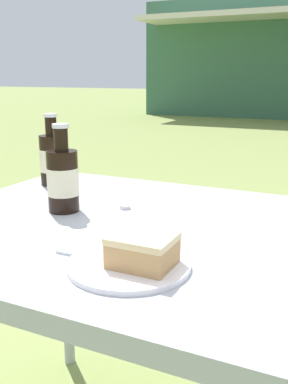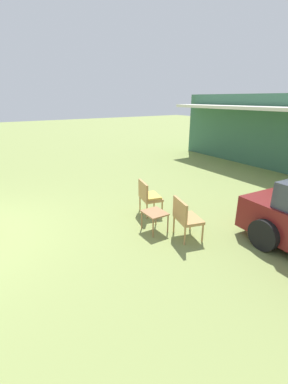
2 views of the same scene
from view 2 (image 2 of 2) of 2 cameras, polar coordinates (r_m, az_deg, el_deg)
wicker_chair_cushioned at (r=6.25m, az=1.02°, el=-0.75°), size 0.67×0.56×0.84m
wicker_chair_plain at (r=5.24m, az=9.11°, el=-5.27°), size 0.68×0.58×0.84m
garden_side_table at (r=5.49m, az=2.39°, el=-5.01°), size 0.50×0.43×0.44m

